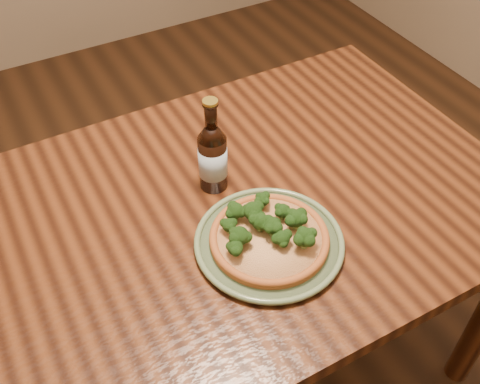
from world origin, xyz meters
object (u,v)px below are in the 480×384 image
table (190,247)px  pizza (268,235)px  plate (269,242)px  beer_bottle (213,156)px

table → pizza: size_ratio=6.11×
table → plate: (0.13, -0.15, 0.10)m
plate → beer_bottle: size_ratio=1.32×
beer_bottle → plate: bearing=-105.7°
table → pizza: pizza is taller
table → pizza: (0.13, -0.15, 0.12)m
table → plate: size_ratio=4.85×
plate → beer_bottle: (-0.02, 0.23, 0.08)m
table → plate: bearing=-49.8°
plate → table: bearing=130.2°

